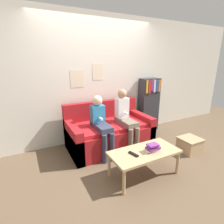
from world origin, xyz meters
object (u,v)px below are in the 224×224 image
couch (109,132)px  storage_box (190,145)px  person_right (126,117)px  tv_remote (133,154)px  bookshelf (149,105)px  person_left (101,122)px  coffee_table (144,154)px

couch → storage_box: bearing=-35.3°
couch → person_right: (0.26, -0.20, 0.36)m
tv_remote → bookshelf: bearing=32.3°
couch → storage_box: (1.29, -0.91, -0.16)m
person_left → bookshelf: 1.64m
storage_box → person_left: bearing=155.8°
coffee_table → bookshelf: bearing=49.8°
coffee_table → bookshelf: size_ratio=0.82×
coffee_table → bookshelf: (1.22, 1.44, 0.29)m
tv_remote → storage_box: (1.44, 0.18, -0.28)m
person_right → tv_remote: bearing=-114.8°
couch → bookshelf: bookshelf is taller
person_left → person_right: size_ratio=0.94×
couch → person_right: bearing=-38.4°
bookshelf → person_right: bearing=-150.9°
person_left → bookshelf: bearing=20.4°
tv_remote → bookshelf: (1.42, 1.45, 0.23)m
person_left → bookshelf: size_ratio=0.85×
person_left → person_right: 0.52m
couch → tv_remote: (-0.15, -1.09, 0.12)m
bookshelf → coffee_table: bearing=-130.2°
person_left → storage_box: size_ratio=2.83×
tv_remote → bookshelf: size_ratio=0.14×
bookshelf → storage_box: (0.02, -1.27, -0.51)m
couch → person_left: (-0.26, -0.21, 0.33)m
couch → bookshelf: size_ratio=1.26×
person_left → tv_remote: (0.11, -0.88, -0.22)m
coffee_table → tv_remote: (-0.20, -0.01, 0.06)m
couch → person_right: 0.49m
storage_box → bookshelf: bearing=90.7°
bookshelf → tv_remote: bearing=-134.4°
coffee_table → person_right: person_right is taller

